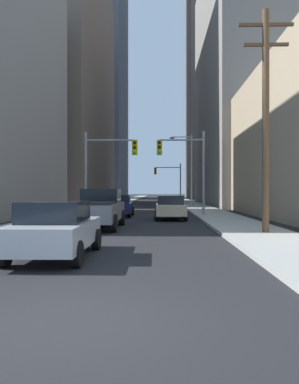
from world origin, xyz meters
TOP-DOWN VIEW (x-y plane):
  - ground_plane at (0.00, 0.00)m, footprint 400.00×400.00m
  - sidewalk_left at (-5.08, 50.00)m, footprint 3.02×160.00m
  - sidewalk_right at (5.08, 50.00)m, footprint 3.02×160.00m
  - pickup_truck_grey at (-1.85, 13.16)m, footprint 2.20×5.41m
  - sedan_silver at (-1.67, 5.06)m, footprint 1.95×4.23m
  - sedan_beige at (1.77, 18.74)m, footprint 1.95×4.22m
  - sedan_navy at (-1.79, 21.48)m, footprint 1.96×4.27m
  - traffic_signal_near_left at (-2.57, 21.66)m, footprint 3.77×0.44m
  - traffic_signal_near_right at (2.75, 21.66)m, footprint 3.38×0.44m
  - traffic_signal_far_right at (2.41, 52.92)m, footprint 4.12×0.44m
  - utility_pole_right at (5.38, 10.28)m, footprint 2.20×0.28m
  - street_lamp_right at (3.91, 33.55)m, footprint 2.31×0.32m
  - building_left_mid_office at (-17.29, 48.44)m, footprint 20.29×28.30m
  - building_left_far_tower at (-15.44, 86.85)m, footprint 15.37×23.27m
  - building_right_mid_block at (14.88, 45.41)m, footprint 15.72×28.34m
  - building_right_far_highrise at (19.15, 92.73)m, footprint 22.12×21.91m

SIDE VIEW (x-z plane):
  - ground_plane at x=0.00m, z-range 0.00..0.00m
  - sidewalk_left at x=-5.08m, z-range 0.00..0.15m
  - sidewalk_right at x=5.08m, z-range 0.00..0.15m
  - sedan_silver at x=-1.67m, z-range 0.01..1.53m
  - sedan_beige at x=1.77m, z-range 0.01..1.53m
  - sedan_navy at x=-1.79m, z-range 0.01..1.53m
  - pickup_truck_grey at x=-1.85m, z-range -0.02..1.88m
  - traffic_signal_near_right at x=2.75m, z-range 1.02..7.02m
  - traffic_signal_near_left at x=-2.57m, z-range 1.04..7.04m
  - traffic_signal_far_right at x=2.41m, z-range 1.06..7.06m
  - street_lamp_right at x=3.91m, z-range 0.78..8.28m
  - utility_pole_right at x=5.38m, z-range 0.27..9.34m
  - building_right_mid_block at x=14.88m, z-range 0.00..33.25m
  - building_left_mid_office at x=-17.29m, z-range 0.00..34.01m
  - building_right_far_highrise at x=19.15m, z-range 0.00..65.32m
  - building_left_far_tower at x=-15.44m, z-range 0.00..68.03m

